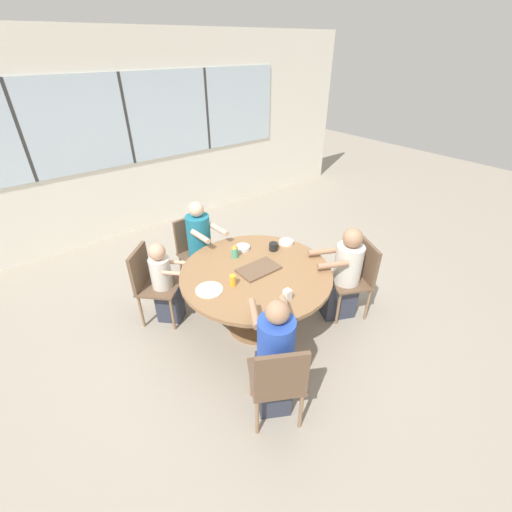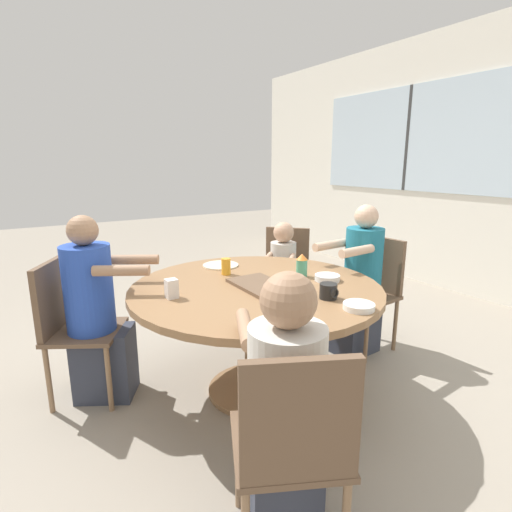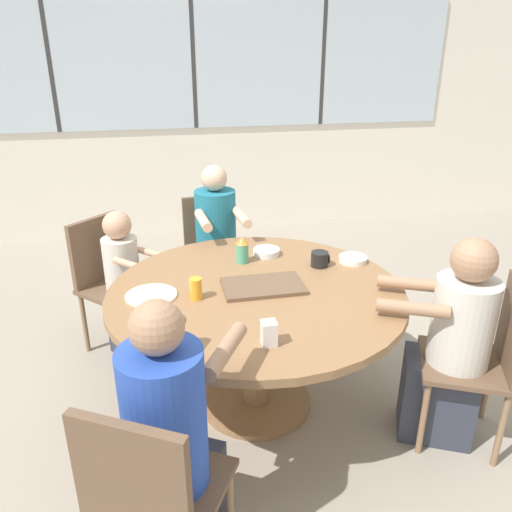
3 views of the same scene
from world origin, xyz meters
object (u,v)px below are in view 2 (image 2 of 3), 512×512
person_man_blue_shirt (97,317)px  bowl_white_shallow (359,306)px  chair_for_woman_green_shirt (373,283)px  person_toddler (282,282)px  chair_for_man_blue_shirt (69,319)px  sippy_cup (302,265)px  chair_for_man_teal_shirt (293,441)px  juice_glass (226,266)px  bowl_cereal (327,278)px  milk_carton_small (172,289)px  coffee_mug (329,291)px  chair_for_toddler (285,269)px  person_woman_green_shirt (359,287)px  person_man_teal_shirt (284,417)px

person_man_blue_shirt → bowl_white_shallow: 1.52m
chair_for_woman_green_shirt → person_toddler: 0.74m
chair_for_man_blue_shirt → sippy_cup: size_ratio=5.73×
chair_for_man_teal_shirt → sippy_cup: (-1.01, 0.83, 0.27)m
juice_glass → bowl_cereal: bearing=45.8°
person_man_blue_shirt → person_toddler: person_man_blue_shirt is taller
chair_for_woman_green_shirt → milk_carton_small: size_ratio=8.14×
coffee_mug → juice_glass: juice_glass is taller
chair_for_toddler → person_woman_green_shirt: person_woman_green_shirt is taller
milk_carton_small → person_toddler: bearing=117.8°
milk_carton_small → bowl_white_shallow: size_ratio=0.67×
sippy_cup → person_woman_green_shirt: bearing=96.2°
person_man_blue_shirt → bowl_cereal: bearing=93.2°
chair_for_woman_green_shirt → person_man_teal_shirt: person_man_teal_shirt is taller
chair_for_man_blue_shirt → chair_for_man_teal_shirt: bearing=47.1°
chair_for_man_blue_shirt → bowl_cereal: 1.58m
chair_for_toddler → milk_carton_small: (0.73, -1.30, 0.25)m
coffee_mug → chair_for_man_blue_shirt: bearing=-129.0°
chair_for_woman_green_shirt → bowl_cereal: 0.76m
chair_for_man_blue_shirt → person_woman_green_shirt: (0.48, 1.92, 0.00)m
person_toddler → person_man_blue_shirt: bearing=53.0°
person_man_teal_shirt → milk_carton_small: 0.96m
chair_for_toddler → chair_for_woman_green_shirt: bearing=159.8°
chair_for_woman_green_shirt → chair_for_toddler: same height
chair_for_man_teal_shirt → person_man_teal_shirt: 0.17m
milk_carton_small → bowl_white_shallow: milk_carton_small is taller
chair_for_woman_green_shirt → coffee_mug: 1.05m
chair_for_man_teal_shirt → person_man_teal_shirt: size_ratio=0.81×
bowl_cereal → chair_for_man_blue_shirt: bearing=-116.7°
chair_for_toddler → coffee_mug: chair_for_toddler is taller
person_man_blue_shirt → chair_for_man_teal_shirt: bearing=42.9°
person_man_teal_shirt → bowl_white_shallow: bearing=47.1°
chair_for_woman_green_shirt → chair_for_man_blue_shirt: 2.14m
juice_glass → coffee_mug: bearing=19.4°
juice_glass → person_man_teal_shirt: bearing=-17.5°
person_man_blue_shirt → juice_glass: 0.84m
chair_for_toddler → bowl_white_shallow: bearing=113.1°
person_man_blue_shirt → coffee_mug: (0.87, 1.04, 0.23)m
person_man_teal_shirt → chair_for_man_teal_shirt: bearing=-90.0°
person_man_blue_shirt → coffee_mug: bearing=79.4°
chair_for_man_blue_shirt → person_woman_green_shirt: bearing=105.6°
coffee_mug → juice_glass: 0.75m
coffee_mug → bowl_cereal: size_ratio=0.66×
milk_carton_small → bowl_cereal: milk_carton_small is taller
person_man_teal_shirt → juice_glass: size_ratio=9.90×
person_toddler → juice_glass: bearing=72.5°
bowl_white_shallow → person_man_teal_shirt: bearing=-68.3°
bowl_white_shallow → chair_for_man_blue_shirt: bearing=-134.0°
person_toddler → milk_carton_small: size_ratio=8.93×
bowl_cereal → person_man_blue_shirt: bearing=-116.3°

